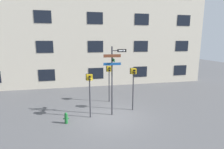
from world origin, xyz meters
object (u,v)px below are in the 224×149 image
(street_sign_pole, at_px, (113,74))
(pedestrian_signal_across, at_px, (109,74))
(fire_hydrant, at_px, (66,118))
(pedestrian_signal_right, at_px, (133,77))
(pedestrian_signal_left, at_px, (90,84))

(street_sign_pole, distance_m, pedestrian_signal_across, 2.54)
(pedestrian_signal_across, height_order, fire_hydrant, pedestrian_signal_across)
(street_sign_pole, relative_size, fire_hydrant, 6.61)
(pedestrian_signal_right, bearing_deg, pedestrian_signal_across, 122.18)
(street_sign_pole, relative_size, pedestrian_signal_right, 1.49)
(pedestrian_signal_right, distance_m, pedestrian_signal_across, 2.34)
(pedestrian_signal_across, xyz_separation_m, fire_hydrant, (-3.09, -3.11, -1.87))
(pedestrian_signal_right, bearing_deg, street_sign_pole, -161.20)
(street_sign_pole, distance_m, pedestrian_signal_right, 1.60)
(pedestrian_signal_left, height_order, fire_hydrant, pedestrian_signal_left)
(pedestrian_signal_across, bearing_deg, pedestrian_signal_right, -57.82)
(pedestrian_signal_left, relative_size, pedestrian_signal_across, 0.97)
(pedestrian_signal_right, bearing_deg, fire_hydrant, -165.42)
(pedestrian_signal_left, bearing_deg, fire_hydrant, -159.26)
(pedestrian_signal_left, height_order, pedestrian_signal_across, pedestrian_signal_across)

